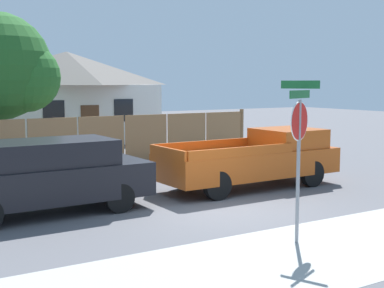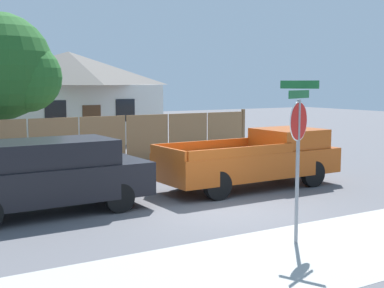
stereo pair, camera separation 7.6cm
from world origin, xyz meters
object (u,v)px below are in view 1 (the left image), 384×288
at_px(oak_tree, 3,69).
at_px(red_suv, 44,174).
at_px(stop_sign, 299,135).
at_px(house, 68,95).
at_px(orange_pickup, 255,159).

xyz_separation_m(oak_tree, red_suv, (-0.98, -8.54, -2.63)).
xyz_separation_m(red_suv, stop_sign, (3.49, -4.79, 1.15)).
xyz_separation_m(house, orange_pickup, (0.62, -15.09, -1.58)).
relative_size(house, orange_pickup, 1.50).
bearing_deg(house, oak_tree, -125.15).
distance_m(oak_tree, orange_pickup, 10.38).
relative_size(oak_tree, orange_pickup, 1.03).
distance_m(house, stop_sign, 20.00).
height_order(oak_tree, stop_sign, oak_tree).
bearing_deg(red_suv, house, 68.66).
height_order(oak_tree, red_suv, oak_tree).
height_order(orange_pickup, stop_sign, stop_sign).
distance_m(house, orange_pickup, 15.19).
height_order(red_suv, orange_pickup, red_suv).
relative_size(house, red_suv, 1.70).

